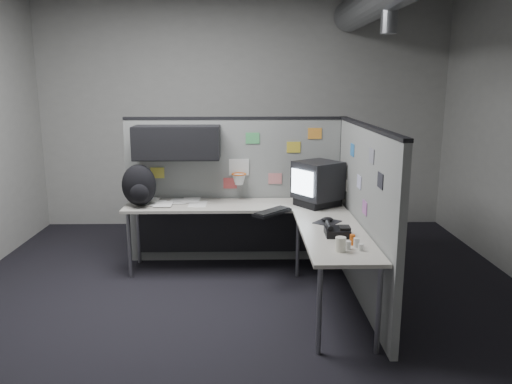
{
  "coord_description": "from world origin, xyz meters",
  "views": [
    {
      "loc": [
        0.02,
        -4.17,
        1.99
      ],
      "look_at": [
        0.12,
        0.35,
        1.0
      ],
      "focal_mm": 35.0,
      "sensor_mm": 36.0,
      "label": 1
    }
  ],
  "objects_px": {
    "desk": "(258,222)",
    "keyboard": "(272,212)",
    "monitor": "(318,183)",
    "phone": "(337,231)",
    "backpack": "(139,186)"
  },
  "relations": [
    {
      "from": "desk",
      "to": "keyboard",
      "type": "xyz_separation_m",
      "value": [
        0.14,
        -0.13,
        0.14
      ]
    },
    {
      "from": "monitor",
      "to": "phone",
      "type": "xyz_separation_m",
      "value": [
        0.02,
        -1.05,
        -0.2
      ]
    },
    {
      "from": "keyboard",
      "to": "phone",
      "type": "xyz_separation_m",
      "value": [
        0.51,
        -0.72,
        0.02
      ]
    },
    {
      "from": "phone",
      "to": "backpack",
      "type": "distance_m",
      "value": 2.17
    },
    {
      "from": "keyboard",
      "to": "backpack",
      "type": "xyz_separation_m",
      "value": [
        -1.37,
        0.36,
        0.19
      ]
    },
    {
      "from": "keyboard",
      "to": "phone",
      "type": "height_order",
      "value": "phone"
    },
    {
      "from": "phone",
      "to": "backpack",
      "type": "relative_size",
      "value": 0.53
    },
    {
      "from": "keyboard",
      "to": "backpack",
      "type": "height_order",
      "value": "backpack"
    },
    {
      "from": "backpack",
      "to": "desk",
      "type": "bearing_deg",
      "value": -3.3
    },
    {
      "from": "desk",
      "to": "phone",
      "type": "relative_size",
      "value": 10.02
    },
    {
      "from": "desk",
      "to": "keyboard",
      "type": "bearing_deg",
      "value": -43.15
    },
    {
      "from": "keyboard",
      "to": "phone",
      "type": "relative_size",
      "value": 1.84
    },
    {
      "from": "monitor",
      "to": "phone",
      "type": "bearing_deg",
      "value": -78.85
    },
    {
      "from": "monitor",
      "to": "keyboard",
      "type": "xyz_separation_m",
      "value": [
        -0.49,
        -0.33,
        -0.22
      ]
    },
    {
      "from": "desk",
      "to": "backpack",
      "type": "xyz_separation_m",
      "value": [
        -1.23,
        0.23,
        0.33
      ]
    }
  ]
}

